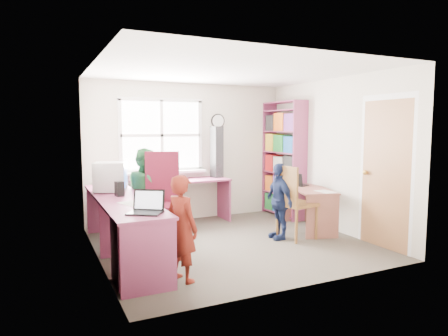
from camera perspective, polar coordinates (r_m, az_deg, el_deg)
name	(u,v)px	position (r m, az deg, el deg)	size (l,w,h in m)	color
room	(229,157)	(5.62, 0.77, 1.56)	(3.64, 3.44, 2.44)	#3F3932
l_desk	(145,226)	(4.93, -11.26, -8.12)	(2.38, 2.95, 0.75)	#9C3E69
right_desk	(310,199)	(6.56, 12.15, -4.40)	(0.87, 1.27, 0.67)	brown
bookshelf	(284,162)	(7.40, 8.50, 0.85)	(0.30, 1.02, 2.10)	#9C3E69
swivel_chair	(162,205)	(5.63, -8.88, -5.30)	(0.78, 0.78, 1.29)	black
wooden_chair	(293,200)	(5.90, 9.80, -4.48)	(0.54, 0.54, 1.09)	brown
crt_monitor	(110,177)	(5.70, -15.93, -1.22)	(0.51, 0.48, 0.41)	#BCBDC1
laptop_left	(147,207)	(4.25, -10.99, -5.56)	(0.44, 0.42, 0.23)	black
laptop_right	(296,183)	(6.72, 10.26, -2.09)	(0.37, 0.39, 0.22)	black
speaker_a	(119,189)	(5.31, -14.71, -2.90)	(0.12, 0.12, 0.19)	black
speaker_b	(111,183)	(5.95, -15.81, -2.11)	(0.11, 0.11, 0.17)	black
cd_tower	(217,152)	(7.06, -1.04, 2.30)	(0.22, 0.20, 0.90)	black
game_box	(290,183)	(6.86, 9.47, -2.11)	(0.31, 0.31, 0.06)	red
paper_a	(132,203)	(4.79, -12.99, -4.95)	(0.32, 0.38, 0.00)	silver
paper_b	(326,192)	(6.21, 14.32, -3.28)	(0.22, 0.31, 0.00)	silver
potted_plant	(165,171)	(6.74, -8.41, -0.48)	(0.17, 0.14, 0.31)	#317C35
person_red	(182,228)	(4.29, -6.02, -8.55)	(0.42, 0.27, 1.14)	maroon
person_green	(147,194)	(5.95, -11.01, -3.62)	(0.65, 0.51, 1.34)	#2B6D38
person_navy	(279,201)	(5.93, 7.86, -4.70)	(0.65, 0.27, 1.12)	#162147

